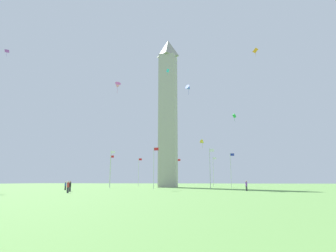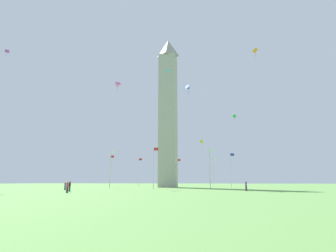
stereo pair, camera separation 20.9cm
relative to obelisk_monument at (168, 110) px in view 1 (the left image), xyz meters
The scene contains 21 objects.
ground_plane 21.77m from the obelisk_monument, ahead, with size 260.00×260.00×0.00m, color #609347.
obelisk_monument is the anchor object (origin of this frame).
flagpole_n 23.98m from the obelisk_monument, ahead, with size 1.12×0.14×9.14m.
flagpole_ne 23.97m from the obelisk_monument, 44.87° to the left, with size 1.12×0.14×9.14m.
flagpole_e 23.94m from the obelisk_monument, 89.82° to the left, with size 1.12×0.14×9.14m.
flagpole_se 23.91m from the obelisk_monument, 134.87° to the left, with size 1.12×0.14×9.14m.
flagpole_s 23.90m from the obelisk_monument, behind, with size 1.12×0.14×9.14m.
flagpole_sw 23.91m from the obelisk_monument, 134.87° to the right, with size 1.12×0.14×9.14m.
flagpole_w 23.94m from the obelisk_monument, 89.82° to the right, with size 1.12×0.14×9.14m.
flagpole_nw 23.97m from the obelisk_monument, 44.87° to the right, with size 1.12×0.14×9.14m.
person_black_shirt 41.75m from the obelisk_monument, 105.77° to the right, with size 0.32×0.32×1.70m.
person_purple_shirt 38.66m from the obelisk_monument, 54.63° to the right, with size 0.32×0.32×1.78m.
person_red_shirt 45.41m from the obelisk_monument, 100.64° to the right, with size 0.32×0.32×1.72m.
person_blue_shirt 37.63m from the obelisk_monument, 118.38° to the right, with size 0.32×0.32×1.61m.
kite_green_box 19.94m from the obelisk_monument, 20.96° to the right, with size 0.98×1.07×1.92m.
kite_yellow_delta 16.76m from the obelisk_monument, 38.07° to the right, with size 1.64×1.63×2.11m.
kite_blue_delta 15.97m from the obelisk_monument, 61.40° to the right, with size 1.77×1.85×2.39m.
kite_cyan_box 12.93m from the obelisk_monument, 79.68° to the right, with size 0.87×0.88×1.80m.
kite_orange_diamond 31.74m from the obelisk_monument, 44.00° to the right, with size 1.28×1.32×1.78m.
kite_pink_delta 16.33m from the obelisk_monument, 137.87° to the right, with size 2.38×2.52×3.14m.
kite_purple_diamond 43.03m from the obelisk_monument, 145.26° to the right, with size 1.32×1.30×1.53m.
Camera 1 is at (14.79, -78.85, 1.70)m, focal length 30.61 mm.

